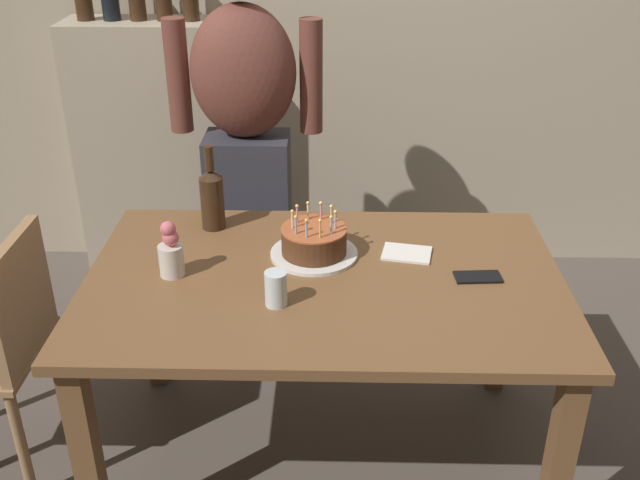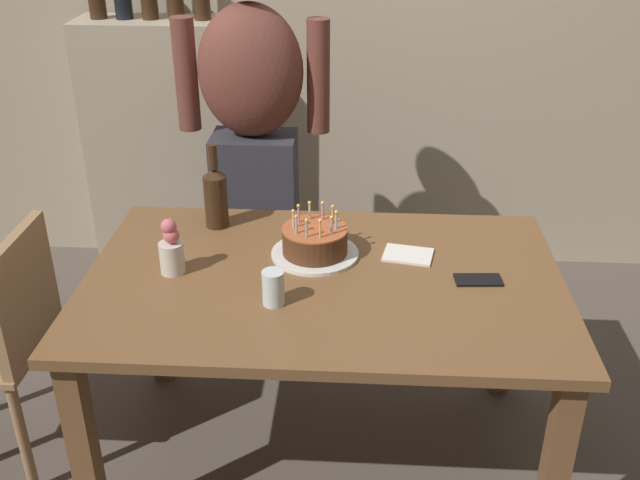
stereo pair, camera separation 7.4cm
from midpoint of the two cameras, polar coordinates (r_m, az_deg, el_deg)
ground_plane at (r=2.75m, az=1.05°, el=-16.29°), size 10.00×10.00×0.00m
back_wall at (r=3.59m, az=2.37°, el=17.78°), size 5.20×0.10×2.60m
dining_table at (r=2.35m, az=1.18°, el=-4.90°), size 1.50×0.96×0.74m
birthday_cake at (r=2.40m, az=0.49°, el=-0.21°), size 0.29×0.29×0.17m
water_glass_near at (r=2.14m, az=-2.66°, el=-3.74°), size 0.07×0.07×0.11m
wine_bottle at (r=2.59m, az=-7.32°, el=3.46°), size 0.08×0.08×0.30m
cell_phone at (r=2.33m, az=13.09°, el=-3.08°), size 0.15×0.08×0.01m
napkin_stack at (r=2.44m, az=7.73°, el=-1.16°), size 0.18×0.15×0.01m
flower_vase at (r=2.33m, az=-10.58°, el=-0.76°), size 0.08×0.08×0.19m
person_man_bearded at (r=2.99m, az=-4.46°, el=7.28°), size 0.61×0.27×1.66m
dining_chair at (r=2.63m, az=-22.68°, el=-6.69°), size 0.42×0.42×0.87m
shelf_cabinet at (r=3.66m, az=-11.45°, el=6.99°), size 0.70×0.30×1.57m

